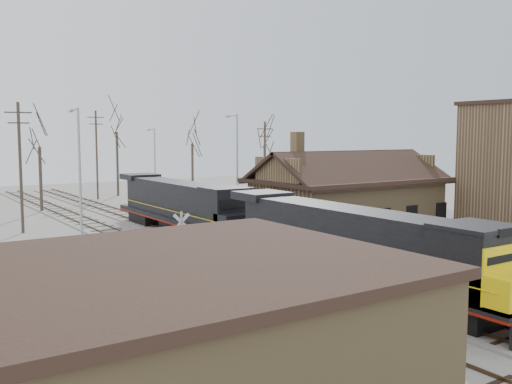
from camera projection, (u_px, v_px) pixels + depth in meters
ground at (334, 283)px, 29.54m from camera, size 140.00×140.00×0.00m
road at (334, 283)px, 29.54m from camera, size 60.00×9.00×0.03m
parking_lot at (480, 237)px, 42.79m from camera, size 22.00×26.00×0.03m
track_main at (198, 238)px, 41.96m from camera, size 3.40×90.00×0.24m
track_siding at (141, 245)px, 39.48m from camera, size 3.40×90.00×0.24m
depot at (348, 200)px, 45.86m from camera, size 15.20×9.31×7.90m
signal_tower at (505, 167)px, 45.53m from camera, size 6.00×5.40×10.30m
commercial_building at (171, 337)px, 15.53m from camera, size 12.40×10.40×4.30m
locomotive_lead at (361, 247)px, 27.74m from camera, size 2.83×18.95×4.20m
locomotive_trailing at (184, 206)px, 43.66m from camera, size 2.83×18.95×3.98m
crossbuck_near at (466, 260)px, 27.27m from camera, size 1.01×0.26×3.52m
crossbuck_far at (182, 247)px, 30.17m from camera, size 1.03×0.27×3.61m
streetlight_a at (79, 169)px, 39.82m from camera, size 0.25×2.04×9.53m
streetlight_b at (236, 161)px, 52.07m from camera, size 0.25×2.04×9.54m
streetlight_c at (154, 161)px, 64.18m from camera, size 0.25×2.04×8.40m
utility_pole_a at (20, 165)px, 44.16m from camera, size 2.00×0.24×10.18m
utility_pole_b at (97, 153)px, 67.78m from camera, size 2.00×0.24×10.56m
utility_pole_c at (265, 161)px, 62.71m from camera, size 2.00×0.24×9.13m
tree_b at (39, 136)px, 56.15m from camera, size 4.33×4.33×10.61m
tree_c at (116, 121)px, 71.28m from camera, size 5.38×5.38×13.18m
tree_d at (192, 135)px, 71.04m from camera, size 4.41×4.41×10.80m
tree_e at (265, 138)px, 70.13m from camera, size 4.18×4.18×10.23m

